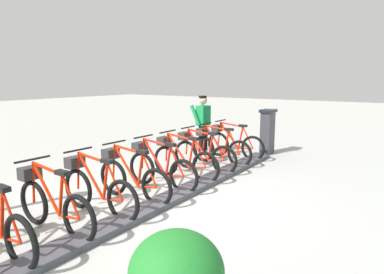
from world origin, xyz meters
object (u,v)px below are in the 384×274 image
at_px(payment_kiosk, 267,131).
at_px(bike_docked_1, 218,147).
at_px(bike_docked_6, 96,188).
at_px(bike_docked_4, 159,167).
at_px(bike_docked_2, 202,153).
at_px(bike_docked_3, 182,159).
at_px(bike_docked_5, 131,176).
at_px(bike_docked_7, 52,203).
at_px(worker_near_rack, 203,122).
at_px(bike_docked_0, 233,142).

xyz_separation_m(payment_kiosk, bike_docked_1, (0.57, 1.82, -0.24)).
xyz_separation_m(bike_docked_1, bike_docked_6, (0.00, 3.93, 0.00)).
relative_size(bike_docked_4, bike_docked_6, 1.00).
bearing_deg(bike_docked_2, bike_docked_3, 90.00).
bearing_deg(bike_docked_4, bike_docked_2, -90.00).
relative_size(payment_kiosk, bike_docked_3, 0.74).
distance_m(payment_kiosk, bike_docked_5, 5.00).
bearing_deg(bike_docked_5, bike_docked_4, -90.00).
bearing_deg(bike_docked_5, bike_docked_6, 90.00).
height_order(payment_kiosk, bike_docked_7, payment_kiosk).
distance_m(bike_docked_2, bike_docked_5, 2.36).
height_order(bike_docked_4, bike_docked_7, same).
distance_m(bike_docked_3, bike_docked_5, 1.57).
relative_size(bike_docked_6, bike_docked_7, 1.00).
height_order(bike_docked_3, worker_near_rack, worker_near_rack).
height_order(payment_kiosk, worker_near_rack, worker_near_rack).
xyz_separation_m(bike_docked_1, bike_docked_7, (0.00, 4.71, 0.00)).
height_order(bike_docked_2, bike_docked_7, same).
xyz_separation_m(payment_kiosk, bike_docked_3, (0.57, 3.39, -0.24)).
xyz_separation_m(bike_docked_3, bike_docked_6, (0.00, 2.36, 0.00)).
bearing_deg(payment_kiosk, bike_docked_3, 80.43).
xyz_separation_m(bike_docked_4, bike_docked_5, (0.00, 0.79, 0.00)).
relative_size(bike_docked_4, worker_near_rack, 1.04).
relative_size(bike_docked_6, worker_near_rack, 1.04).
bearing_deg(worker_near_rack, bike_docked_2, 121.43).
bearing_deg(bike_docked_3, bike_docked_2, -90.00).
relative_size(payment_kiosk, bike_docked_2, 0.74).
distance_m(payment_kiosk, worker_near_rack, 1.86).
bearing_deg(payment_kiosk, bike_docked_1, 72.57).
xyz_separation_m(bike_docked_2, bike_docked_3, (0.00, 0.79, 0.00)).
height_order(bike_docked_1, bike_docked_4, same).
bearing_deg(bike_docked_1, bike_docked_3, 90.00).
bearing_deg(bike_docked_4, bike_docked_3, -90.00).
bearing_deg(bike_docked_3, bike_docked_5, 90.00).
relative_size(bike_docked_3, bike_docked_4, 1.00).
relative_size(bike_docked_2, worker_near_rack, 1.04).
relative_size(bike_docked_2, bike_docked_5, 1.00).
bearing_deg(bike_docked_1, bike_docked_7, 90.00).
bearing_deg(bike_docked_3, bike_docked_4, 90.00).
xyz_separation_m(bike_docked_5, bike_docked_7, (0.00, 1.57, 0.00)).
distance_m(bike_docked_3, bike_docked_4, 0.79).
relative_size(bike_docked_0, bike_docked_4, 1.00).
xyz_separation_m(bike_docked_4, bike_docked_6, (0.00, 1.57, 0.00)).
relative_size(bike_docked_1, bike_docked_2, 1.00).
height_order(bike_docked_1, bike_docked_6, same).
bearing_deg(bike_docked_7, bike_docked_1, -90.00).
bearing_deg(bike_docked_5, bike_docked_1, -90.00).
distance_m(bike_docked_2, bike_docked_4, 1.57).
bearing_deg(worker_near_rack, payment_kiosk, -148.16).
bearing_deg(bike_docked_5, bike_docked_7, 90.00).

